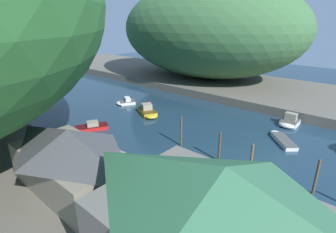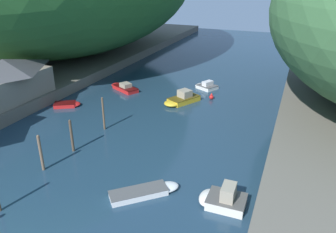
{
  "view_description": "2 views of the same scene",
  "coord_description": "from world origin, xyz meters",
  "px_view_note": "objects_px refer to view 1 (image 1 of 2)",
  "views": [
    {
      "loc": [
        -24.95,
        7.4,
        13.9
      ],
      "look_at": [
        -2.92,
        26.58,
        2.92
      ],
      "focal_mm": 28.0,
      "sensor_mm": 36.0,
      "label": 1
    },
    {
      "loc": [
        14.74,
        -2.22,
        15.2
      ],
      "look_at": [
        2.67,
        27.34,
        1.19
      ],
      "focal_mm": 35.0,
      "sensor_mm": 36.0,
      "label": 2
    }
  ],
  "objects_px": {
    "boathouse_shed": "(71,158)",
    "boat_moored_right": "(289,122)",
    "person_on_quay": "(130,194)",
    "boat_red_skiff": "(106,158)",
    "boat_small_dinghy": "(148,112)",
    "boat_yellow_tender": "(125,102)",
    "boat_navy_launch": "(88,127)",
    "boat_white_cruiser": "(282,139)",
    "channel_buoy_near": "(150,104)",
    "waterfront_building": "(220,231)"
  },
  "relations": [
    {
      "from": "boathouse_shed",
      "to": "boat_moored_right",
      "type": "xyz_separation_m",
      "value": [
        27.71,
        -7.8,
        -3.42
      ]
    },
    {
      "from": "boathouse_shed",
      "to": "person_on_quay",
      "type": "distance_m",
      "value": 5.56
    },
    {
      "from": "boat_red_skiff",
      "to": "boat_small_dinghy",
      "type": "bearing_deg",
      "value": 86.74
    },
    {
      "from": "boat_yellow_tender",
      "to": "boat_moored_right",
      "type": "bearing_deg",
      "value": -133.7
    },
    {
      "from": "boat_navy_launch",
      "to": "boat_white_cruiser",
      "type": "relative_size",
      "value": 1.09
    },
    {
      "from": "boat_yellow_tender",
      "to": "channel_buoy_near",
      "type": "relative_size",
      "value": 4.21
    },
    {
      "from": "boat_moored_right",
      "to": "channel_buoy_near",
      "type": "xyz_separation_m",
      "value": [
        -6.38,
        20.54,
        -0.18
      ]
    },
    {
      "from": "boathouse_shed",
      "to": "boat_small_dinghy",
      "type": "distance_m",
      "value": 20.97
    },
    {
      "from": "boat_white_cruiser",
      "to": "person_on_quay",
      "type": "bearing_deg",
      "value": -141.85
    },
    {
      "from": "boat_red_skiff",
      "to": "boat_yellow_tender",
      "type": "height_order",
      "value": "boat_yellow_tender"
    },
    {
      "from": "boat_small_dinghy",
      "to": "channel_buoy_near",
      "type": "xyz_separation_m",
      "value": [
        3.24,
        2.73,
        -0.13
      ]
    },
    {
      "from": "boat_white_cruiser",
      "to": "boat_yellow_tender",
      "type": "distance_m",
      "value": 25.67
    },
    {
      "from": "waterfront_building",
      "to": "boat_red_skiff",
      "type": "bearing_deg",
      "value": 71.67
    },
    {
      "from": "boathouse_shed",
      "to": "person_on_quay",
      "type": "height_order",
      "value": "boathouse_shed"
    },
    {
      "from": "boat_yellow_tender",
      "to": "channel_buoy_near",
      "type": "bearing_deg",
      "value": -126.62
    },
    {
      "from": "waterfront_building",
      "to": "boat_white_cruiser",
      "type": "xyz_separation_m",
      "value": [
        22.2,
        4.2,
        -4.74
      ]
    },
    {
      "from": "boat_red_skiff",
      "to": "boat_yellow_tender",
      "type": "distance_m",
      "value": 19.18
    },
    {
      "from": "boat_small_dinghy",
      "to": "person_on_quay",
      "type": "xyz_separation_m",
      "value": [
        -16.8,
        -15.2,
        1.93
      ]
    },
    {
      "from": "boat_yellow_tender",
      "to": "boat_navy_launch",
      "type": "bearing_deg",
      "value": 142.67
    },
    {
      "from": "waterfront_building",
      "to": "boat_red_skiff",
      "type": "relative_size",
      "value": 3.42
    },
    {
      "from": "waterfront_building",
      "to": "boat_moored_right",
      "type": "xyz_separation_m",
      "value": [
        27.69,
        5.08,
        -4.47
      ]
    },
    {
      "from": "boat_white_cruiser",
      "to": "boat_yellow_tender",
      "type": "height_order",
      "value": "boat_yellow_tender"
    },
    {
      "from": "boat_navy_launch",
      "to": "channel_buoy_near",
      "type": "relative_size",
      "value": 6.01
    },
    {
      "from": "person_on_quay",
      "to": "boathouse_shed",
      "type": "bearing_deg",
      "value": 14.05
    },
    {
      "from": "boat_small_dinghy",
      "to": "boat_yellow_tender",
      "type": "distance_m",
      "value": 6.92
    },
    {
      "from": "boat_white_cruiser",
      "to": "boathouse_shed",
      "type": "bearing_deg",
      "value": -153.71
    },
    {
      "from": "boat_red_skiff",
      "to": "channel_buoy_near",
      "type": "bearing_deg",
      "value": 89.74
    },
    {
      "from": "boathouse_shed",
      "to": "boat_small_dinghy",
      "type": "bearing_deg",
      "value": 28.97
    },
    {
      "from": "boat_navy_launch",
      "to": "boat_red_skiff",
      "type": "height_order",
      "value": "boat_navy_launch"
    },
    {
      "from": "channel_buoy_near",
      "to": "person_on_quay",
      "type": "distance_m",
      "value": 26.97
    },
    {
      "from": "boat_red_skiff",
      "to": "person_on_quay",
      "type": "bearing_deg",
      "value": -55.77
    },
    {
      "from": "boathouse_shed",
      "to": "boat_yellow_tender",
      "type": "distance_m",
      "value": 25.9
    },
    {
      "from": "waterfront_building",
      "to": "person_on_quay",
      "type": "height_order",
      "value": "waterfront_building"
    },
    {
      "from": "boat_navy_launch",
      "to": "boat_small_dinghy",
      "type": "relative_size",
      "value": 0.98
    },
    {
      "from": "boat_yellow_tender",
      "to": "boat_red_skiff",
      "type": "bearing_deg",
      "value": 161.2
    },
    {
      "from": "boat_small_dinghy",
      "to": "boat_white_cruiser",
      "type": "bearing_deg",
      "value": 130.1
    },
    {
      "from": "waterfront_building",
      "to": "boat_navy_launch",
      "type": "bearing_deg",
      "value": 70.67
    },
    {
      "from": "boat_yellow_tender",
      "to": "channel_buoy_near",
      "type": "distance_m",
      "value": 4.53
    },
    {
      "from": "channel_buoy_near",
      "to": "waterfront_building",
      "type": "bearing_deg",
      "value": -129.74
    },
    {
      "from": "boat_navy_launch",
      "to": "boat_white_cruiser",
      "type": "xyz_separation_m",
      "value": [
        13.53,
        -20.51,
        -0.1
      ]
    },
    {
      "from": "boat_moored_right",
      "to": "boat_yellow_tender",
      "type": "distance_m",
      "value": 26.0
    },
    {
      "from": "boat_yellow_tender",
      "to": "boat_small_dinghy",
      "type": "bearing_deg",
      "value": -162.98
    },
    {
      "from": "boat_small_dinghy",
      "to": "boat_white_cruiser",
      "type": "xyz_separation_m",
      "value": [
        4.13,
        -18.7,
        -0.23
      ]
    },
    {
      "from": "waterfront_building",
      "to": "boat_navy_launch",
      "type": "height_order",
      "value": "waterfront_building"
    },
    {
      "from": "boat_red_skiff",
      "to": "channel_buoy_near",
      "type": "relative_size",
      "value": 3.96
    },
    {
      "from": "boat_moored_right",
      "to": "boat_yellow_tender",
      "type": "xyz_separation_m",
      "value": [
        -8.35,
        24.62,
        -0.17
      ]
    },
    {
      "from": "boat_navy_launch",
      "to": "boat_moored_right",
      "type": "distance_m",
      "value": 27.33
    },
    {
      "from": "boat_moored_right",
      "to": "channel_buoy_near",
      "type": "relative_size",
      "value": 3.76
    },
    {
      "from": "boat_white_cruiser",
      "to": "boat_moored_right",
      "type": "height_order",
      "value": "boat_moored_right"
    },
    {
      "from": "boathouse_shed",
      "to": "person_on_quay",
      "type": "bearing_deg",
      "value": -75.99
    }
  ]
}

